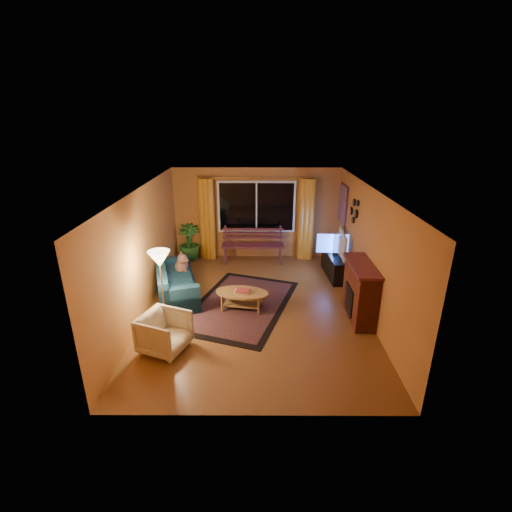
{
  "coord_description": "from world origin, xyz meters",
  "views": [
    {
      "loc": [
        0.03,
        -6.91,
        3.85
      ],
      "look_at": [
        0.0,
        0.3,
        1.05
      ],
      "focal_mm": 26.0,
      "sensor_mm": 36.0,
      "label": 1
    }
  ],
  "objects_px": {
    "sofa": "(176,281)",
    "bench": "(253,254)",
    "floor_lamp": "(162,290)",
    "coffee_table": "(242,300)",
    "tv_console": "(336,265)",
    "armchair": "(164,331)"
  },
  "relations": [
    {
      "from": "armchair",
      "to": "coffee_table",
      "type": "bearing_deg",
      "value": -20.23
    },
    {
      "from": "floor_lamp",
      "to": "sofa",
      "type": "bearing_deg",
      "value": 91.05
    },
    {
      "from": "floor_lamp",
      "to": "tv_console",
      "type": "distance_m",
      "value": 4.45
    },
    {
      "from": "sofa",
      "to": "tv_console",
      "type": "distance_m",
      "value": 3.94
    },
    {
      "from": "coffee_table",
      "to": "tv_console",
      "type": "height_order",
      "value": "tv_console"
    },
    {
      "from": "bench",
      "to": "sofa",
      "type": "height_order",
      "value": "sofa"
    },
    {
      "from": "floor_lamp",
      "to": "coffee_table",
      "type": "bearing_deg",
      "value": 23.8
    },
    {
      "from": "bench",
      "to": "sofa",
      "type": "xyz_separation_m",
      "value": [
        -1.67,
        -2.02,
        0.13
      ]
    },
    {
      "from": "sofa",
      "to": "bench",
      "type": "bearing_deg",
      "value": 33.83
    },
    {
      "from": "armchair",
      "to": "floor_lamp",
      "type": "distance_m",
      "value": 0.9
    },
    {
      "from": "sofa",
      "to": "armchair",
      "type": "bearing_deg",
      "value": -100.65
    },
    {
      "from": "bench",
      "to": "sofa",
      "type": "bearing_deg",
      "value": -129.53
    },
    {
      "from": "tv_console",
      "to": "floor_lamp",
      "type": "bearing_deg",
      "value": -151.15
    },
    {
      "from": "tv_console",
      "to": "armchair",
      "type": "bearing_deg",
      "value": -141.87
    },
    {
      "from": "sofa",
      "to": "coffee_table",
      "type": "relative_size",
      "value": 1.71
    },
    {
      "from": "sofa",
      "to": "floor_lamp",
      "type": "height_order",
      "value": "floor_lamp"
    },
    {
      "from": "armchair",
      "to": "coffee_table",
      "type": "distance_m",
      "value": 1.92
    },
    {
      "from": "armchair",
      "to": "tv_console",
      "type": "distance_m",
      "value": 4.75
    },
    {
      "from": "armchair",
      "to": "floor_lamp",
      "type": "xyz_separation_m",
      "value": [
        -0.19,
        0.79,
        0.39
      ]
    },
    {
      "from": "bench",
      "to": "armchair",
      "type": "xyz_separation_m",
      "value": [
        -1.46,
        -4.03,
        0.13
      ]
    },
    {
      "from": "bench",
      "to": "tv_console",
      "type": "bearing_deg",
      "value": -22.74
    },
    {
      "from": "sofa",
      "to": "tv_console",
      "type": "relative_size",
      "value": 1.41
    }
  ]
}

